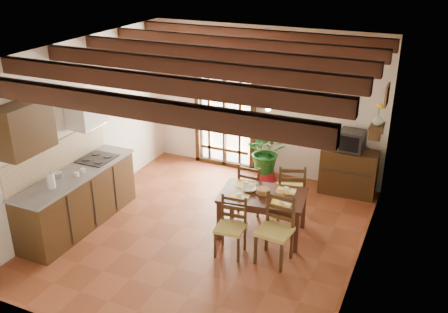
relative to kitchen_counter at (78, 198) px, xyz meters
The scene contains 25 objects.
ground_plane 2.10m from the kitchen_counter, 17.06° to the left, with size 5.00×5.00×0.00m, color brown.
room_shell 2.45m from the kitchen_counter, 17.06° to the left, with size 4.52×5.02×2.81m.
ceiling_beams 3.02m from the kitchen_counter, 17.06° to the left, with size 4.50×4.34×0.20m.
french_door 3.33m from the kitchen_counter, 69.23° to the left, with size 1.26×0.11×2.32m.
kitchen_counter is the anchor object (origin of this frame).
upper_cabinet 1.55m from the kitchen_counter, 99.72° to the right, with size 0.35×0.80×0.70m, color #332110.
range_hood 1.38m from the kitchen_counter, 99.79° to the left, with size 0.38×0.60×0.54m.
counter_items 0.49m from the kitchen_counter, 89.91° to the left, with size 0.50×1.43×0.25m.
dining_table 2.88m from the kitchen_counter, 18.79° to the left, with size 1.36×0.97×0.69m.
chair_near_left 2.52m from the kitchen_counter, ahead, with size 0.43×0.42×0.87m.
chair_near_right 3.15m from the kitchen_counter, ahead, with size 0.49×0.47×0.98m.
chair_far_left 2.79m from the kitchen_counter, 33.28° to the left, with size 0.42×0.40×0.88m.
chair_far_right 3.37m from the kitchen_counter, 28.54° to the left, with size 0.56×0.55×0.96m.
table_setting 2.89m from the kitchen_counter, 18.79° to the left, with size 0.92×0.61×0.09m.
table_bowl 2.68m from the kitchen_counter, 20.69° to the left, with size 0.22×0.22×0.05m, color white.
sideboard 4.61m from the kitchen_counter, 37.79° to the left, with size 0.96×0.43×0.82m, color #332110.
crt_tv 4.64m from the kitchen_counter, 37.73° to the left, with size 0.44×0.41×0.36m.
fuse_box 4.80m from the kitchen_counter, 41.72° to the left, with size 0.25×0.03×0.32m, color white.
plant_pot 3.49m from the kitchen_counter, 51.84° to the left, with size 0.39×0.39×0.24m, color maroon.
potted_plant 3.47m from the kitchen_counter, 51.84° to the left, with size 1.89×1.62×2.11m, color #144C19.
wall_shelf 4.76m from the kitchen_counter, 28.25° to the left, with size 0.20×0.42×0.20m.
shelf_vase 4.80m from the kitchen_counter, 28.25° to the left, with size 0.15×0.15×0.15m, color #B2BFB2.
shelf_flowers 4.85m from the kitchen_counter, 28.25° to the left, with size 0.14×0.14×0.36m.
framed_picture 4.98m from the kitchen_counter, 27.77° to the left, with size 0.03×0.32×0.32m.
pendant_lamp 3.33m from the kitchen_counter, 20.65° to the left, with size 0.36×0.36×0.84m.
Camera 1 is at (2.95, -5.94, 4.17)m, focal length 40.00 mm.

